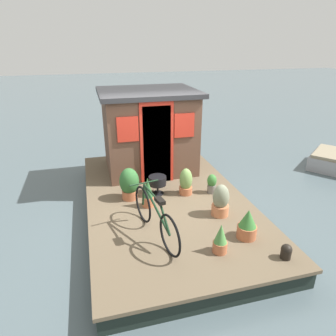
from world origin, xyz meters
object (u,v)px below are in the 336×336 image
Objects in this scene: bicycle at (155,216)px; mooring_bollard at (286,251)px; houseboat_cabin at (149,130)px; potted_plant_geranium at (129,184)px; potted_plant_fern at (247,224)px; potted_plant_lavender at (186,182)px; potted_plant_thyme at (212,183)px; potted_plant_basil at (221,201)px; potted_plant_succulent at (220,239)px; charcoal_grill at (157,181)px; potted_plant_sage at (148,193)px.

bicycle is 1.99m from mooring_bollard.
potted_plant_geranium is (-1.45, 0.71, -0.63)m from houseboat_cabin.
potted_plant_fern is (-3.23, -0.90, -0.72)m from houseboat_cabin.
potted_plant_lavender is 1.36× the size of potted_plant_thyme.
potted_plant_fern is (-0.75, -0.13, -0.04)m from potted_plant_basil.
potted_plant_geranium is (1.03, 1.48, 0.05)m from potted_plant_basil.
bicycle is at bearing -171.31° from potted_plant_geranium.
potted_plant_geranium is at bearing 42.02° from potted_plant_fern.
potted_plant_basil is at bearing -75.29° from bicycle.
mooring_bollard is at bearing -113.79° from potted_plant_succulent.
charcoal_grill is at bearing -14.62° from bicycle.
potted_plant_succulent is 2.11m from charcoal_grill.
potted_plant_geranium reaches higher than potted_plant_fern.
houseboat_cabin is at bearing 17.33° from mooring_bollard.
potted_plant_basil is (0.33, -1.27, -0.09)m from bicycle.
potted_plant_basil reaches higher than potted_plant_fern.
bicycle reaches higher than charcoal_grill.
mooring_bollard is (-2.43, -1.33, -0.17)m from charcoal_grill.
potted_plant_sage is 2.58× the size of mooring_bollard.
potted_plant_fern is at bearing -67.85° from potted_plant_succulent.
potted_plant_sage reaches higher than potted_plant_lavender.
potted_plant_geranium is (1.37, 0.21, -0.04)m from bicycle.
mooring_bollard is (-2.39, -1.90, -0.21)m from potted_plant_geranium.
potted_plant_thyme is (-0.09, -0.53, -0.05)m from potted_plant_lavender.
potted_plant_lavender is at bearing 80.33° from potted_plant_thyme.
potted_plant_thyme is at bearing 6.16° from mooring_bollard.
potted_plant_basil is (-0.85, 0.19, 0.07)m from potted_plant_thyme.
houseboat_cabin is at bearing -12.84° from potted_plant_sage.
charcoal_grill is at bearing 29.38° from potted_plant_fern.
bicycle is at bearing 58.91° from mooring_bollard.
potted_plant_geranium is at bearing 83.57° from potted_plant_thyme.
houseboat_cabin is 4.43× the size of potted_plant_fern.
potted_plant_geranium is (0.19, 1.67, 0.12)m from potted_plant_thyme.
potted_plant_sage is 2.57m from mooring_bollard.
potted_plant_lavender is at bearing 20.09° from potted_plant_basil.
bicycle is at bearing 104.71° from potted_plant_basil.
potted_plant_basil is 1.52× the size of charcoal_grill.
potted_plant_thyme is 1.12m from charcoal_grill.
potted_plant_basil is (-0.94, -0.34, 0.02)m from potted_plant_lavender.
potted_plant_thyme is 0.69× the size of potted_plant_sage.
potted_plant_thyme reaches higher than charcoal_grill.
bicycle is 4.18× the size of charcoal_grill.
potted_plant_geranium is 2.81× the size of mooring_bollard.
charcoal_grill is (0.04, -0.58, -0.04)m from potted_plant_geranium.
potted_plant_lavender reaches higher than potted_plant_thyme.
potted_plant_geranium reaches higher than potted_plant_succulent.
houseboat_cabin is 2.92m from bicycle.
potted_plant_succulent is 0.73× the size of potted_plant_geranium.
potted_plant_succulent reaches higher than potted_plant_thyme.
potted_plant_lavender is 0.86× the size of potted_plant_geranium.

